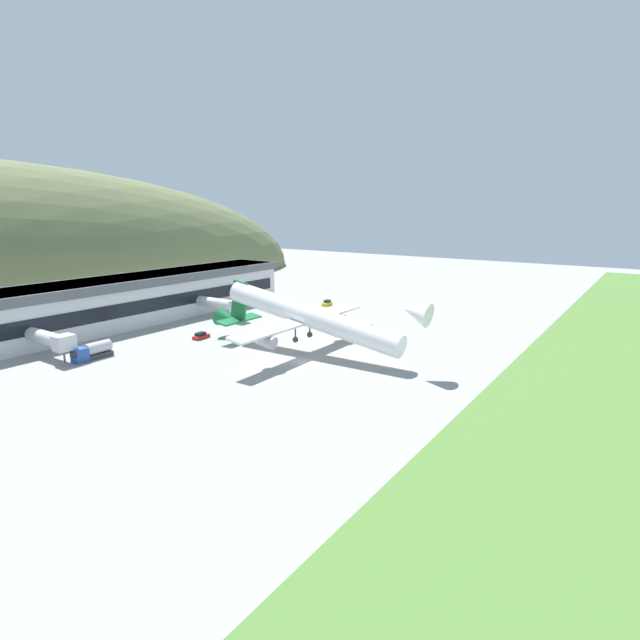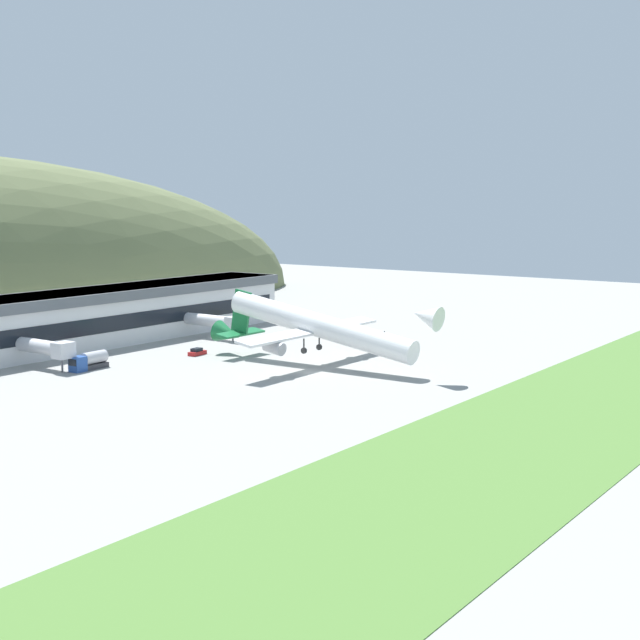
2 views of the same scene
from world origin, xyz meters
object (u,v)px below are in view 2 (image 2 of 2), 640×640
terminal_building (86,315)px  traffic_cone_0 (347,335)px  fuel_truck (89,361)px  service_car_0 (341,325)px  traffic_cone_1 (355,340)px  jetway_1 (216,321)px  cargo_airplane (316,327)px  service_car_1 (197,352)px  jetway_0 (47,348)px

terminal_building → traffic_cone_0: 56.87m
fuel_truck → terminal_building: bearing=51.4°
service_car_0 → traffic_cone_1: (-14.97, -14.15, -0.40)m
terminal_building → service_car_0: bearing=-27.3°
jetway_1 → cargo_airplane: (-12.46, -35.96, 3.33)m
jetway_1 → service_car_0: size_ratio=4.13×
jetway_1 → fuel_truck: jetway_1 is taller
cargo_airplane → service_car_1: bearing=99.5°
cargo_airplane → service_car_0: bearing=29.2°
service_car_1 → fuel_truck: (-22.20, 5.42, 0.93)m
jetway_0 → terminal_building: bearing=35.2°
jetway_1 → service_car_1: (-16.75, -10.29, -3.41)m
jetway_1 → fuel_truck: 39.33m
service_car_0 → service_car_1: 47.49m
traffic_cone_0 → terminal_building: bearing=140.3°
service_car_1 → jetway_0: bearing=157.2°
jetway_1 → traffic_cone_1: size_ratio=26.40×
jetway_0 → cargo_airplane: size_ratio=0.27×
traffic_cone_0 → service_car_0: bearing=41.2°
service_car_1 → traffic_cone_1: service_car_1 is taller
jetway_0 → traffic_cone_0: size_ratio=23.33×
jetway_1 → jetway_0: bearing=178.8°
service_car_0 → traffic_cone_0: 13.00m
traffic_cone_0 → traffic_cone_1: size_ratio=1.00×
service_car_0 → fuel_truck: bearing=174.3°
jetway_1 → fuel_truck: bearing=-172.9°
jetway_1 → traffic_cone_0: bearing=-44.3°
jetway_1 → traffic_cone_0: size_ratio=26.40×
cargo_airplane → service_car_0: (43.16, 24.08, -6.64)m
jetway_0 → cargo_airplane: (30.99, -36.91, 3.33)m
cargo_airplane → traffic_cone_1: (28.19, 9.93, -7.04)m
jetway_0 → cargo_airplane: cargo_airplane is taller
jetway_0 → traffic_cone_1: bearing=-24.5°
jetway_1 → terminal_building: bearing=145.2°
service_car_1 → traffic_cone_0: size_ratio=7.08×
traffic_cone_1 → fuel_truck: bearing=158.8°
jetway_0 → cargo_airplane: bearing=-50.0°
terminal_building → jetway_1: size_ratio=7.09×
cargo_airplane → traffic_cone_0: bearing=24.9°
service_car_0 → terminal_building: bearing=152.7°
jetway_0 → service_car_1: (26.69, -11.23, -3.41)m
jetway_0 → traffic_cone_0: bearing=-18.4°
jetway_0 → traffic_cone_0: (64.38, -21.38, -3.71)m
cargo_airplane → traffic_cone_0: size_ratio=86.04×
jetway_0 → traffic_cone_1: size_ratio=23.33×
jetway_0 → jetway_1: bearing=-1.2°
cargo_airplane → traffic_cone_0: 37.49m
jetway_1 → service_car_0: (30.71, -11.88, -3.31)m
service_car_1 → traffic_cone_1: 36.10m
service_car_0 → traffic_cone_1: service_car_0 is taller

